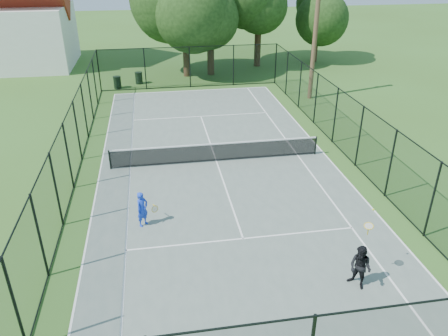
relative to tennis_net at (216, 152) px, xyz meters
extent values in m
plane|color=#35581E|center=(0.00, 0.00, -0.58)|extent=(120.00, 120.00, 0.00)
cube|color=#596960|center=(0.00, 0.00, -0.55)|extent=(11.00, 24.00, 0.06)
cylinder|color=black|center=(-5.00, 0.00, -0.04)|extent=(0.08, 0.08, 0.95)
cylinder|color=black|center=(5.00, 0.00, -0.04)|extent=(0.08, 0.08, 0.95)
cube|color=black|center=(0.00, 0.00, -0.04)|extent=(10.00, 0.03, 0.88)
cube|color=white|center=(0.00, 0.00, 0.40)|extent=(10.00, 0.05, 0.06)
cylinder|color=#332114|center=(0.04, 16.25, 1.38)|extent=(0.56, 0.56, 3.91)
sphere|color=black|center=(0.04, 16.25, 5.09)|extent=(7.05, 7.05, 7.05)
cylinder|color=#332114|center=(2.02, 16.44, 1.12)|extent=(0.56, 0.56, 3.41)
sphere|color=black|center=(2.02, 16.44, 4.35)|extent=(6.10, 6.10, 6.10)
cylinder|color=#332114|center=(6.43, 18.64, 1.53)|extent=(0.56, 0.56, 4.23)
cylinder|color=#332114|center=(11.99, 19.55, 0.74)|extent=(0.56, 0.56, 2.64)
sphere|color=black|center=(11.99, 19.55, 3.21)|extent=(4.61, 4.61, 4.61)
cylinder|color=black|center=(-5.36, 13.62, -0.16)|extent=(0.54, 0.54, 0.84)
cylinder|color=black|center=(-5.36, 13.62, 0.28)|extent=(0.58, 0.58, 0.05)
cylinder|color=black|center=(-3.79, 14.59, -0.16)|extent=(0.54, 0.54, 0.84)
cylinder|color=black|center=(-3.79, 14.59, 0.28)|extent=(0.58, 0.58, 0.05)
cylinder|color=#4C3823|center=(7.89, 9.00, 3.80)|extent=(0.30, 0.30, 8.76)
imported|color=blue|center=(-3.49, -4.92, 0.17)|extent=(0.59, 0.58, 1.37)
torus|color=gold|center=(-3.04, -4.77, 0.03)|extent=(0.27, 0.18, 0.29)
cylinder|color=silver|center=(-3.04, -4.77, 0.03)|extent=(0.23, 0.15, 0.25)
imported|color=black|center=(2.95, -9.36, 0.20)|extent=(0.84, 0.89, 1.44)
torus|color=gold|center=(3.20, -9.01, 1.43)|extent=(0.30, 0.28, 0.14)
cylinder|color=silver|center=(3.20, -9.01, 1.43)|extent=(0.26, 0.24, 0.11)
sphere|color=#CCE526|center=(3.45, -8.68, 1.77)|extent=(0.07, 0.07, 0.07)
camera|label=1|loc=(-2.76, -18.85, 8.75)|focal=35.00mm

